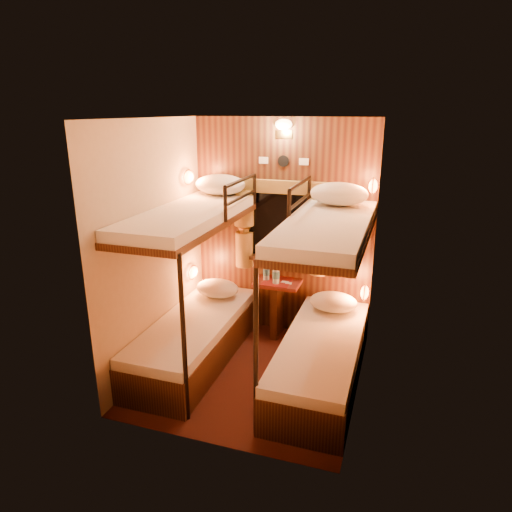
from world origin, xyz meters
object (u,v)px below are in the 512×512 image
(bunk_right, at_px, (322,328))
(bottle_right, at_px, (276,274))
(table, at_px, (277,301))
(bunk_left, at_px, (194,309))
(bottle_left, at_px, (266,271))

(bunk_right, xyz_separation_m, bottle_right, (-0.65, 0.72, 0.21))
(table, relative_size, bottle_right, 2.43)
(bunk_left, height_order, bottle_left, bunk_left)
(bunk_right, distance_m, table, 1.02)
(bottle_left, bearing_deg, table, -4.36)
(bottle_left, bearing_deg, bunk_left, -123.05)
(bottle_left, height_order, bottle_right, bottle_right)
(bottle_right, bearing_deg, bunk_left, -132.19)
(bunk_right, distance_m, bottle_right, 0.99)
(bunk_right, xyz_separation_m, bottle_left, (-0.78, 0.79, 0.20))
(table, relative_size, bottle_left, 2.63)
(bunk_left, distance_m, table, 1.02)
(bunk_left, xyz_separation_m, table, (0.65, 0.78, -0.14))
(bunk_right, xyz_separation_m, table, (-0.65, 0.78, -0.14))
(bunk_right, relative_size, table, 2.90)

